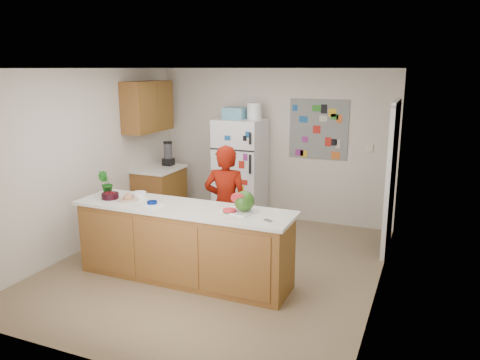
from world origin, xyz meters
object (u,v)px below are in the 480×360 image
at_px(person, 226,205).
at_px(refrigerator, 240,170).
at_px(watermelon, 244,201).
at_px(cherry_bowl, 110,196).

bearing_deg(person, refrigerator, -85.13).
relative_size(person, watermelon, 6.72).
bearing_deg(watermelon, refrigerator, 113.53).
distance_m(watermelon, cherry_bowl, 1.76).
distance_m(refrigerator, cherry_bowl, 2.55).
bearing_deg(refrigerator, person, -73.39).
bearing_deg(cherry_bowl, person, 29.67).
height_order(refrigerator, cherry_bowl, refrigerator).
bearing_deg(refrigerator, watermelon, -66.47).
xyz_separation_m(person, watermelon, (0.49, -0.59, 0.27)).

